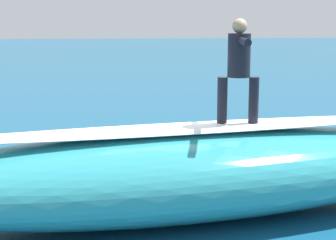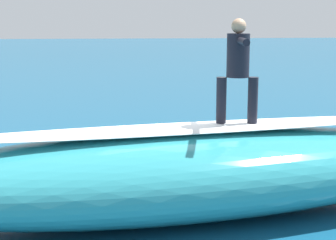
# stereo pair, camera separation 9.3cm
# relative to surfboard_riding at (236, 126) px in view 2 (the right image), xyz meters

# --- Properties ---
(ground_plane) EXTENTS (120.00, 120.00, 0.00)m
(ground_plane) POSITION_rel_surfboard_riding_xyz_m (0.79, -1.46, -1.32)
(ground_plane) COLOR #145175
(wave_crest) EXTENTS (9.30, 3.79, 1.29)m
(wave_crest) POSITION_rel_surfboard_riding_xyz_m (0.77, 0.13, -0.68)
(wave_crest) COLOR teal
(wave_crest) RESTS_ON ground_plane
(wave_foam_lip) EXTENTS (7.72, 2.07, 0.08)m
(wave_foam_lip) POSITION_rel_surfboard_riding_xyz_m (0.77, 0.13, 0.01)
(wave_foam_lip) COLOR white
(wave_foam_lip) RESTS_ON wave_crest
(surfboard_riding) EXTENTS (2.32, 0.66, 0.07)m
(surfboard_riding) POSITION_rel_surfboard_riding_xyz_m (0.00, 0.00, 0.00)
(surfboard_riding) COLOR silver
(surfboard_riding) RESTS_ON wave_crest
(surfer_riding) EXTENTS (0.61, 1.47, 1.55)m
(surfer_riding) POSITION_rel_surfboard_riding_xyz_m (0.00, -0.00, 0.93)
(surfer_riding) COLOR black
(surfer_riding) RESTS_ON surfboard_riding
(surfboard_paddling) EXTENTS (2.28, 1.77, 0.10)m
(surfboard_paddling) POSITION_rel_surfboard_riding_xyz_m (1.73, -3.38, -1.27)
(surfboard_paddling) COLOR yellow
(surfboard_paddling) RESTS_ON ground_plane
(surfer_paddling) EXTENTS (1.58, 1.18, 0.32)m
(surfer_paddling) POSITION_rel_surfboard_riding_xyz_m (1.85, -3.46, -1.08)
(surfer_paddling) COLOR black
(surfer_paddling) RESTS_ON surfboard_paddling
(foam_patch_near) EXTENTS (1.16, 1.20, 0.09)m
(foam_patch_near) POSITION_rel_surfboard_riding_xyz_m (1.24, -3.45, -1.28)
(foam_patch_near) COLOR white
(foam_patch_near) RESTS_ON ground_plane
(foam_patch_mid) EXTENTS (0.58, 0.78, 0.12)m
(foam_patch_mid) POSITION_rel_surfboard_riding_xyz_m (0.48, -1.86, -1.26)
(foam_patch_mid) COLOR white
(foam_patch_mid) RESTS_ON ground_plane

